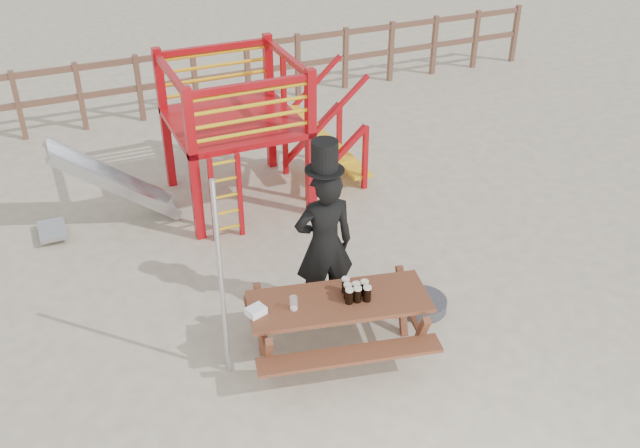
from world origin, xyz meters
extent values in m
plane|color=#C1B296|center=(0.00, 0.00, 0.00)|extent=(60.00, 60.00, 0.00)
cube|color=brown|center=(0.00, 7.00, 1.10)|extent=(15.00, 0.06, 0.10)
cube|color=brown|center=(0.00, 7.00, 0.60)|extent=(15.00, 0.06, 0.10)
cube|color=brown|center=(-2.50, 7.00, 0.60)|extent=(0.09, 0.09, 1.20)
cube|color=brown|center=(-1.50, 7.00, 0.60)|extent=(0.09, 0.09, 1.20)
cube|color=brown|center=(-0.50, 7.00, 0.60)|extent=(0.09, 0.09, 1.20)
cube|color=brown|center=(0.50, 7.00, 0.60)|extent=(0.09, 0.09, 1.20)
cube|color=brown|center=(1.50, 7.00, 0.60)|extent=(0.09, 0.09, 1.20)
cube|color=brown|center=(2.50, 7.00, 0.60)|extent=(0.09, 0.09, 1.20)
cube|color=brown|center=(3.50, 7.00, 0.60)|extent=(0.09, 0.09, 1.20)
cube|color=brown|center=(4.50, 7.00, 0.60)|extent=(0.09, 0.09, 1.20)
cube|color=brown|center=(5.50, 7.00, 0.60)|extent=(0.09, 0.09, 1.20)
cube|color=brown|center=(6.50, 7.00, 0.60)|extent=(0.09, 0.09, 1.20)
cube|color=brown|center=(7.50, 7.00, 0.60)|extent=(0.09, 0.09, 1.20)
cube|color=#A80B12|center=(-0.60, 2.80, 1.05)|extent=(0.12, 0.12, 2.10)
cube|color=#A80B12|center=(1.00, 2.80, 1.05)|extent=(0.12, 0.12, 2.10)
cube|color=#A80B12|center=(-0.60, 4.40, 1.05)|extent=(0.12, 0.12, 2.10)
cube|color=#A80B12|center=(1.00, 4.40, 1.05)|extent=(0.12, 0.12, 2.10)
cube|color=#A80B12|center=(0.20, 3.60, 1.20)|extent=(1.72, 1.72, 0.08)
cube|color=#A80B12|center=(0.20, 2.80, 2.00)|extent=(1.60, 0.08, 0.08)
cube|color=#A80B12|center=(0.20, 4.40, 2.00)|extent=(1.60, 0.08, 0.08)
cube|color=#A80B12|center=(-0.60, 3.60, 2.00)|extent=(0.08, 1.60, 0.08)
cube|color=#A80B12|center=(1.00, 3.60, 2.00)|extent=(0.08, 1.60, 0.08)
cylinder|color=yellow|center=(0.20, 2.80, 1.38)|extent=(1.50, 0.05, 0.05)
cylinder|color=yellow|center=(0.20, 4.40, 1.38)|extent=(1.50, 0.05, 0.05)
cylinder|color=yellow|center=(0.20, 2.80, 1.56)|extent=(1.50, 0.05, 0.05)
cylinder|color=yellow|center=(0.20, 4.40, 1.56)|extent=(1.50, 0.05, 0.05)
cylinder|color=yellow|center=(0.20, 2.80, 1.74)|extent=(1.50, 0.05, 0.05)
cylinder|color=yellow|center=(0.20, 4.40, 1.74)|extent=(1.50, 0.05, 0.05)
cylinder|color=yellow|center=(0.20, 2.80, 1.92)|extent=(1.50, 0.05, 0.05)
cylinder|color=yellow|center=(0.20, 4.40, 1.92)|extent=(1.50, 0.05, 0.05)
cube|color=#A80B12|center=(-0.43, 2.65, 0.60)|extent=(0.06, 0.06, 1.20)
cube|color=#A80B12|center=(-0.07, 2.65, 0.60)|extent=(0.06, 0.06, 1.20)
cylinder|color=yellow|center=(-0.25, 2.65, 0.15)|extent=(0.36, 0.04, 0.04)
cylinder|color=yellow|center=(-0.25, 2.65, 0.39)|extent=(0.36, 0.04, 0.04)
cylinder|color=yellow|center=(-0.25, 2.65, 0.63)|extent=(0.36, 0.04, 0.04)
cylinder|color=yellow|center=(-0.25, 2.65, 0.87)|extent=(0.36, 0.04, 0.04)
cylinder|color=yellow|center=(-0.25, 2.65, 1.11)|extent=(0.36, 0.04, 0.04)
cube|color=yellow|center=(1.15, 3.60, 1.08)|extent=(0.30, 0.90, 0.06)
cube|color=yellow|center=(1.43, 3.60, 0.78)|extent=(0.30, 0.90, 0.06)
cube|color=yellow|center=(1.71, 3.60, 0.48)|extent=(0.30, 0.90, 0.06)
cube|color=yellow|center=(1.99, 3.60, 0.18)|extent=(0.30, 0.90, 0.06)
cube|color=#A80B12|center=(1.55, 3.15, 0.60)|extent=(0.95, 0.08, 0.86)
cube|color=#A80B12|center=(1.55, 4.05, 0.60)|extent=(0.95, 0.08, 0.86)
cube|color=#AFB1B6|center=(-1.50, 3.60, 0.62)|extent=(1.53, 0.55, 1.21)
cube|color=#AFB1B6|center=(-1.50, 3.33, 0.66)|extent=(1.58, 0.04, 1.28)
cube|color=#AFB1B6|center=(-1.50, 3.87, 0.66)|extent=(1.58, 0.04, 1.28)
cube|color=#AFB1B6|center=(-2.40, 3.60, 0.10)|extent=(0.35, 0.55, 0.05)
cube|color=brown|center=(0.13, 0.01, 0.69)|extent=(1.93, 1.05, 0.05)
cube|color=brown|center=(0.02, -0.48, 0.41)|extent=(1.84, 0.63, 0.04)
cube|color=brown|center=(0.23, 0.51, 0.41)|extent=(1.84, 0.63, 0.04)
cube|color=brown|center=(-0.64, 0.17, 0.33)|extent=(0.30, 1.09, 0.66)
cube|color=brown|center=(0.89, -0.15, 0.33)|extent=(0.30, 1.09, 0.66)
imported|color=black|center=(0.27, 0.71, 0.91)|extent=(0.70, 0.50, 1.81)
cube|color=#0B7A2F|center=(0.29, 0.86, 1.12)|extent=(0.07, 0.03, 0.42)
cylinder|color=black|center=(0.27, 0.71, 1.82)|extent=(0.41, 0.41, 0.01)
cylinder|color=black|center=(0.27, 0.71, 1.98)|extent=(0.28, 0.28, 0.31)
cube|color=white|center=(0.29, 0.85, 2.09)|extent=(0.14, 0.02, 0.04)
cylinder|color=#B2B2B7|center=(-1.02, 0.21, 1.12)|extent=(0.05, 0.05, 2.23)
cylinder|color=#37363B|center=(1.32, 0.31, 0.07)|extent=(0.57, 0.57, 0.13)
cylinder|color=#37363B|center=(1.32, 0.31, 0.19)|extent=(0.07, 0.07, 0.11)
cube|color=white|center=(-0.72, 0.13, 0.75)|extent=(0.22, 0.19, 0.08)
cylinder|color=black|center=(0.20, -0.07, 0.78)|extent=(0.08, 0.08, 0.15)
cylinder|color=beige|center=(0.20, -0.07, 0.87)|extent=(0.08, 0.08, 0.02)
cylinder|color=black|center=(0.28, -0.08, 0.78)|extent=(0.08, 0.08, 0.15)
cylinder|color=beige|center=(0.28, -0.08, 0.87)|extent=(0.08, 0.08, 0.02)
cylinder|color=black|center=(0.38, -0.11, 0.78)|extent=(0.08, 0.08, 0.15)
cylinder|color=beige|center=(0.38, -0.11, 0.87)|extent=(0.08, 0.08, 0.02)
cylinder|color=black|center=(0.22, 0.01, 0.78)|extent=(0.08, 0.08, 0.15)
cylinder|color=beige|center=(0.22, 0.01, 0.87)|extent=(0.08, 0.08, 0.02)
cylinder|color=black|center=(0.30, -0.01, 0.78)|extent=(0.08, 0.08, 0.15)
cylinder|color=beige|center=(0.30, -0.01, 0.87)|extent=(0.08, 0.08, 0.02)
cylinder|color=black|center=(0.40, -0.01, 0.78)|extent=(0.08, 0.08, 0.15)
cylinder|color=beige|center=(0.40, -0.01, 0.87)|extent=(0.08, 0.08, 0.02)
cylinder|color=black|center=(0.24, 0.10, 0.78)|extent=(0.08, 0.08, 0.15)
cylinder|color=beige|center=(0.24, 0.10, 0.87)|extent=(0.08, 0.08, 0.02)
cylinder|color=silver|center=(-0.35, 0.05, 0.78)|extent=(0.08, 0.08, 0.15)
cylinder|color=beige|center=(-0.35, 0.05, 0.72)|extent=(0.07, 0.07, 0.02)
camera|label=1|loc=(-2.33, -5.14, 5.14)|focal=40.00mm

